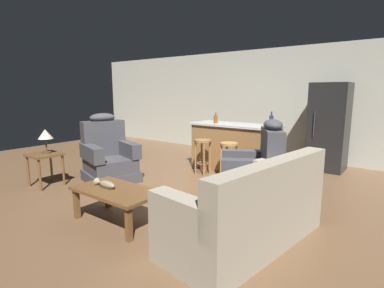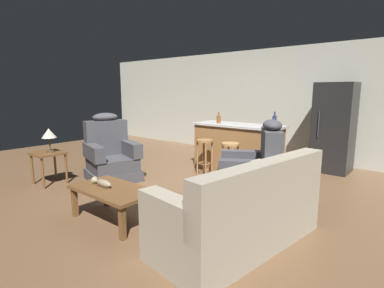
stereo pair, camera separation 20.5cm
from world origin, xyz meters
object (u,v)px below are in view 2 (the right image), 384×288
object	(u,v)px
fish_figurine	(102,183)
table_lamp	(49,134)
couch	(243,214)
bar_stool_right	(230,154)
bottle_tall_green	(219,119)
bottle_short_amber	(274,120)
kitchen_island	(237,148)
bar_stool_left	(205,150)
refrigerator	(334,128)
recliner_near_island	(255,173)
coffee_table	(113,192)
recliner_near_lamp	(111,156)
end_table	(48,158)

from	to	relation	value
fish_figurine	table_lamp	bearing A→B (deg)	172.03
couch	bar_stool_right	size ratio (longest dim) A/B	2.94
bottle_tall_green	bottle_short_amber	xyz separation A→B (m)	(1.04, 0.35, 0.02)
couch	kitchen_island	xyz separation A→B (m)	(-1.60, 2.53, 0.14)
kitchen_island	fish_figurine	bearing A→B (deg)	-91.87
kitchen_island	bar_stool_left	size ratio (longest dim) A/B	2.65
fish_figurine	table_lamp	distance (m)	1.99
couch	refrigerator	xyz separation A→B (m)	(-0.14, 3.73, 0.54)
kitchen_island	bar_stool_right	size ratio (longest dim) A/B	2.65
fish_figurine	bottle_tall_green	distance (m)	3.04
recliner_near_island	coffee_table	bearing A→B (deg)	29.15
recliner_near_island	bottle_short_amber	size ratio (longest dim) A/B	4.62
table_lamp	bar_stool_left	distance (m)	2.77
couch	recliner_near_lamp	distance (m)	3.14
bar_stool_right	bottle_short_amber	world-z (taller)	bottle_short_amber
coffee_table	refrigerator	world-z (taller)	refrigerator
fish_figurine	bar_stool_right	world-z (taller)	bar_stool_right
couch	kitchen_island	distance (m)	3.00
recliner_near_lamp	refrigerator	size ratio (longest dim) A/B	0.68
table_lamp	bottle_short_amber	size ratio (longest dim) A/B	1.58
recliner_near_lamp	recliner_near_island	distance (m)	2.64
recliner_near_island	refrigerator	bearing A→B (deg)	-129.71
bar_stool_left	bottle_short_amber	distance (m)	1.45
recliner_near_lamp	bar_stool_left	distance (m)	1.75
end_table	bottle_tall_green	bearing A→B (deg)	59.06
recliner_near_lamp	end_table	size ratio (longest dim) A/B	2.14
coffee_table	table_lamp	world-z (taller)	table_lamp
couch	bottle_tall_green	xyz separation A→B (m)	(-2.01, 2.44, 0.69)
coffee_table	bottle_short_amber	world-z (taller)	bottle_short_amber
recliner_near_island	kitchen_island	distance (m)	1.68
bottle_tall_green	recliner_near_island	bearing A→B (deg)	-39.15
table_lamp	bottle_tall_green	distance (m)	3.16
coffee_table	recliner_near_lamp	distance (m)	1.89
recliner_near_lamp	bar_stool_left	xyz separation A→B (m)	(1.14, 1.33, 0.05)
recliner_near_island	bar_stool_left	distance (m)	1.56
recliner_near_island	bottle_short_amber	world-z (taller)	bottle_short_amber
refrigerator	bottle_short_amber	xyz separation A→B (m)	(-0.83, -0.94, 0.17)
recliner_near_lamp	refrigerator	distance (m)	4.35
kitchen_island	bar_stool_left	distance (m)	0.72
recliner_near_lamp	bottle_tall_green	distance (m)	2.24
refrigerator	couch	bearing A→B (deg)	-87.92
fish_figurine	end_table	xyz separation A→B (m)	(-1.94, 0.24, -0.00)
refrigerator	end_table	bearing A→B (deg)	-131.07
refrigerator	kitchen_island	bearing A→B (deg)	-140.71
coffee_table	fish_figurine	world-z (taller)	fish_figurine
couch	recliner_near_lamp	bearing A→B (deg)	-2.62
recliner_near_lamp	bottle_tall_green	size ratio (longest dim) A/B	5.50
recliner_near_island	end_table	xyz separation A→B (m)	(-3.12, -1.54, 0.04)
recliner_near_island	end_table	size ratio (longest dim) A/B	2.14
end_table	bottle_tall_green	distance (m)	3.24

